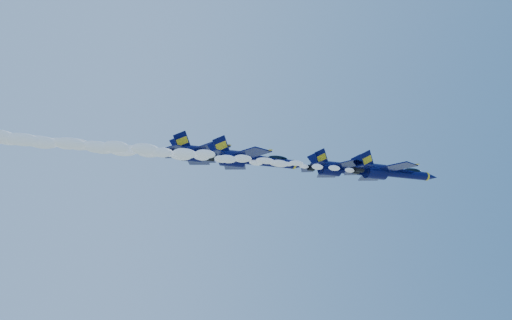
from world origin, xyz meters
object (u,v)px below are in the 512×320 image
object	(u,v)px
jet_fourth	(214,155)
jet_third	(252,160)
jet_lead	(392,172)
jet_second	(346,170)

from	to	relation	value
jet_fourth	jet_third	bearing A→B (deg)	-66.29
jet_lead	jet_fourth	xyz separation A→B (m)	(-23.65, 20.22, 5.81)
jet_lead	jet_second	size ratio (longest dim) A/B	1.00
jet_lead	jet_third	world-z (taller)	jet_third
jet_third	jet_fourth	distance (m)	10.42
jet_lead	jet_second	xyz separation A→B (m)	(-4.48, 6.35, 1.57)
jet_third	jet_fourth	xyz separation A→B (m)	(-4.03, 9.17, 2.86)
jet_second	jet_third	bearing A→B (deg)	162.74
jet_lead	jet_third	xyz separation A→B (m)	(-19.62, 11.05, 2.95)
jet_lead	jet_fourth	distance (m)	31.65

